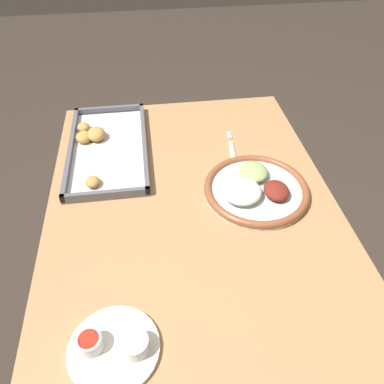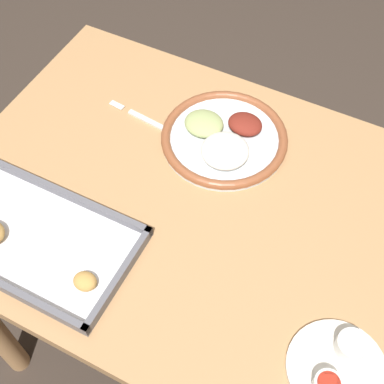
% 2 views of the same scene
% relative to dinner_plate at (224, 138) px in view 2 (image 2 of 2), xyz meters
% --- Properties ---
extents(ground_plane, '(8.00, 8.00, 0.00)m').
position_rel_dinner_plate_xyz_m(ground_plane, '(-0.01, 0.16, -0.79)').
color(ground_plane, '#382D26').
extents(dining_table, '(0.98, 0.72, 0.77)m').
position_rel_dinner_plate_xyz_m(dining_table, '(-0.01, 0.16, -0.16)').
color(dining_table, '#AD7F51').
rests_on(dining_table, ground_plane).
extents(dinner_plate, '(0.27, 0.27, 0.05)m').
position_rel_dinner_plate_xyz_m(dinner_plate, '(0.00, 0.00, 0.00)').
color(dinner_plate, silver).
rests_on(dinner_plate, dining_table).
extents(fork, '(0.19, 0.03, 0.00)m').
position_rel_dinner_plate_xyz_m(fork, '(0.17, 0.02, -0.01)').
color(fork, silver).
rests_on(fork, dining_table).
extents(saucer_plate, '(0.16, 0.16, 0.04)m').
position_rel_dinner_plate_xyz_m(saucer_plate, '(-0.37, 0.35, -0.00)').
color(saucer_plate, white).
rests_on(saucer_plate, dining_table).
extents(baking_tray, '(0.42, 0.22, 0.04)m').
position_rel_dinner_plate_xyz_m(baking_tray, '(0.24, 0.39, -0.00)').
color(baking_tray, '#595960').
rests_on(baking_tray, dining_table).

